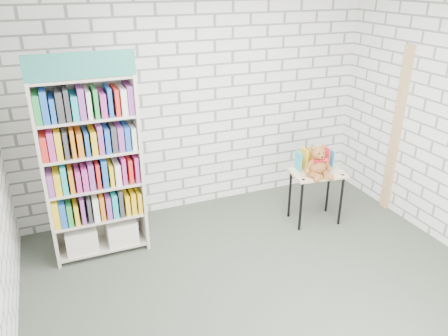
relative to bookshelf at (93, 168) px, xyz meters
name	(u,v)px	position (x,y,z in m)	size (l,w,h in m)	color
ground	(269,292)	(1.38, -1.36, -1.00)	(4.50, 4.50, 0.00)	#3E453A
room_shell	(278,116)	(1.38, -1.36, 0.78)	(4.52, 4.02, 2.81)	silver
bookshelf	(93,168)	(0.00, 0.00, 0.00)	(0.98, 0.38, 2.20)	beige
display_table	(317,179)	(2.53, -0.35, -0.43)	(0.67, 0.50, 0.67)	#DAB183
table_books	(315,159)	(2.55, -0.25, -0.21)	(0.45, 0.24, 0.26)	#2BACBD
teddy_bear	(318,164)	(2.47, -0.44, -0.19)	(0.35, 0.33, 0.37)	brown
door_trim	(396,132)	(3.61, -0.41, 0.05)	(0.05, 0.12, 2.10)	tan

